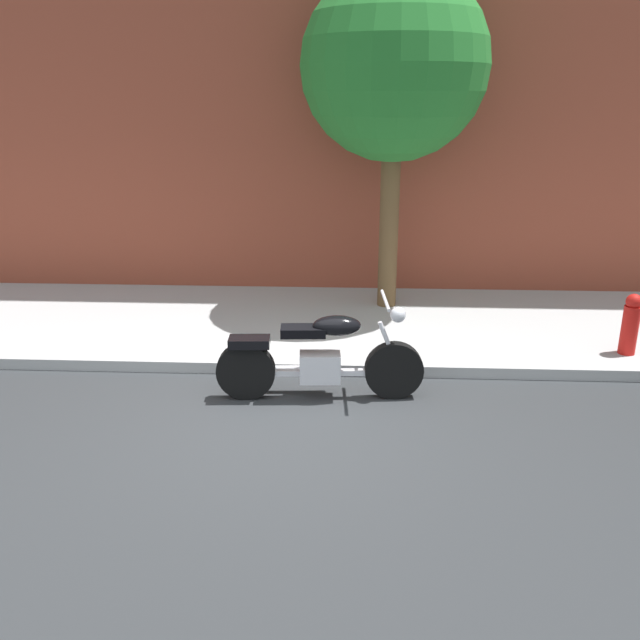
# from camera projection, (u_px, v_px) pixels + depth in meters

# --- Properties ---
(ground_plane) EXTENTS (60.00, 60.00, 0.00)m
(ground_plane) POSITION_uv_depth(u_px,v_px,m) (271.00, 424.00, 6.78)
(ground_plane) COLOR #303335
(sidewalk) EXTENTS (21.00, 3.32, 0.14)m
(sidewalk) POSITION_uv_depth(u_px,v_px,m) (295.00, 324.00, 9.49)
(sidewalk) COLOR #B0B0B0
(sidewalk) RESTS_ON ground
(motorcycle) EXTENTS (2.26, 0.70, 1.14)m
(motorcycle) POSITION_uv_depth(u_px,v_px,m) (320.00, 359.00, 7.22)
(motorcycle) COLOR black
(motorcycle) RESTS_ON ground
(street_tree) EXTENTS (2.58, 2.58, 4.84)m
(street_tree) POSITION_uv_depth(u_px,v_px,m) (394.00, 67.00, 9.02)
(street_tree) COLOR brown
(street_tree) RESTS_ON ground
(fire_hydrant) EXTENTS (0.20, 0.20, 0.91)m
(fire_hydrant) POSITION_uv_depth(u_px,v_px,m) (630.00, 329.00, 8.13)
(fire_hydrant) COLOR red
(fire_hydrant) RESTS_ON ground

